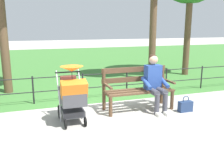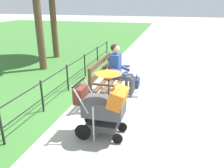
{
  "view_description": "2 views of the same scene",
  "coord_description": "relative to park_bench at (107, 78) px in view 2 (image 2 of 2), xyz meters",
  "views": [
    {
      "loc": [
        1.93,
        4.99,
        1.89
      ],
      "look_at": [
        0.3,
        0.18,
        0.71
      ],
      "focal_mm": 40.01,
      "sensor_mm": 36.0,
      "label": 1
    },
    {
      "loc": [
        4.52,
        1.29,
        2.26
      ],
      "look_at": [
        0.39,
        0.21,
        0.68
      ],
      "focal_mm": 36.67,
      "sensor_mm": 36.0,
      "label": 2
    }
  ],
  "objects": [
    {
      "name": "ground_plane",
      "position": [
        0.41,
        0.12,
        -0.53
      ],
      "size": [
        60.0,
        60.0,
        0.0
      ],
      "primitive_type": "plane",
      "color": "#ADA89E"
    },
    {
      "name": "stroller",
      "position": [
        1.57,
        0.39,
        0.07
      ],
      "size": [
        0.52,
        0.89,
        1.15
      ],
      "color": "black",
      "rests_on": "ground"
    },
    {
      "name": "park_fence",
      "position": [
        -0.09,
        -1.14,
        -0.1
      ],
      "size": [
        8.71,
        0.04,
        0.7
      ],
      "color": "black",
      "rests_on": "ground"
    },
    {
      "name": "person_on_bench",
      "position": [
        -0.34,
        0.22,
        0.15
      ],
      "size": [
        0.53,
        0.74,
        1.28
      ],
      "color": "#42424C",
      "rests_on": "ground"
    },
    {
      "name": "handbag",
      "position": [
        -0.95,
        0.56,
        -0.4
      ],
      "size": [
        0.32,
        0.14,
        0.37
      ],
      "color": "navy",
      "rests_on": "ground"
    },
    {
      "name": "park_bench",
      "position": [
        0.0,
        0.0,
        0.0
      ],
      "size": [
        1.6,
        0.6,
        0.96
      ],
      "color": "brown",
      "rests_on": "ground"
    }
  ]
}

